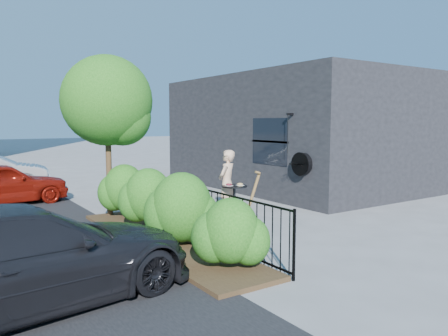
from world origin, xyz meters
TOP-DOWN VIEW (x-y plane):
  - ground at (0.00, 0.00)m, footprint 120.00×120.00m
  - shop_building at (5.50, 4.50)m, footprint 6.22×9.00m
  - fence at (-1.50, 0.00)m, footprint 0.05×6.05m
  - planting_bed at (-2.20, 0.00)m, footprint 1.30×6.00m
  - shrubs at (-2.10, 0.10)m, footprint 1.10×5.60m
  - patio_tree at (-2.24, 2.76)m, footprint 2.20×2.20m
  - cafe_table at (0.29, 1.08)m, footprint 0.64×0.64m
  - woman at (0.26, 1.38)m, footprint 0.73×0.66m
  - shovel at (-1.26, -1.49)m, footprint 0.55×0.20m
  - car_red at (-4.34, 6.17)m, footprint 3.78×1.81m
  - car_darkgrey at (-5.05, -1.80)m, footprint 4.88×2.64m

SIDE VIEW (x-z plane):
  - ground at x=0.00m, z-range 0.00..0.00m
  - planting_bed at x=-2.20m, z-range 0.00..0.08m
  - cafe_table at x=0.29m, z-range 0.13..0.99m
  - fence at x=-1.50m, z-range 0.01..1.11m
  - car_red at x=-4.34m, z-range 0.00..1.25m
  - shovel at x=-1.26m, z-range -0.09..1.43m
  - car_darkgrey at x=-5.05m, z-range 0.00..1.34m
  - shrubs at x=-2.10m, z-range 0.08..1.32m
  - woman at x=0.26m, z-range 0.00..1.68m
  - shop_building at x=5.50m, z-range 0.00..4.00m
  - patio_tree at x=-2.24m, z-range 0.79..4.73m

